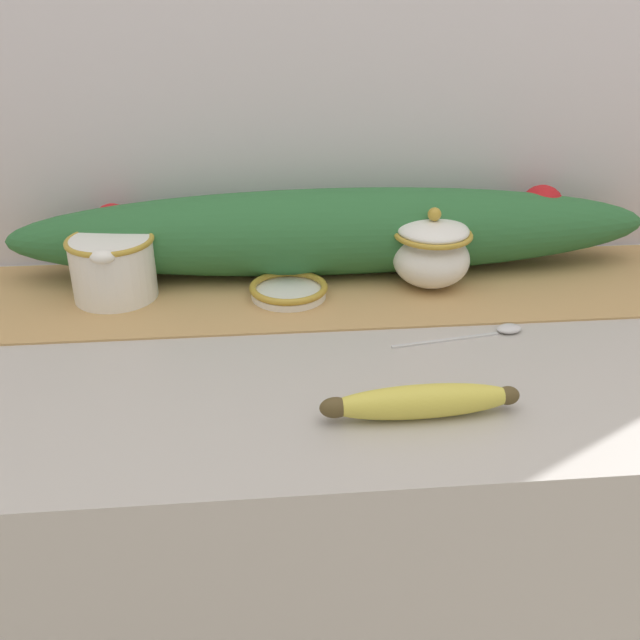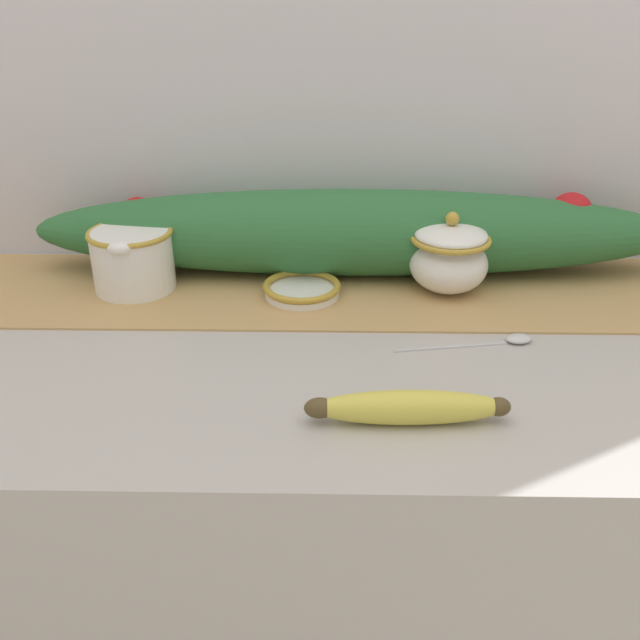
% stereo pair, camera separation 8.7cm
% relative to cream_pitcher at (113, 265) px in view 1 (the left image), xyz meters
% --- Properties ---
extents(countertop, '(1.55, 0.60, 0.87)m').
position_rel_cream_pitcher_xyz_m(countertop, '(0.33, -0.16, -0.49)').
color(countertop, '#B7B2AD').
rests_on(countertop, ground_plane).
extents(back_wall, '(2.35, 0.04, 2.40)m').
position_rel_cream_pitcher_xyz_m(back_wall, '(0.33, 0.16, 0.27)').
color(back_wall, silver).
rests_on(back_wall, ground_plane).
extents(table_runner, '(1.42, 0.27, 0.00)m').
position_rel_cream_pitcher_xyz_m(table_runner, '(0.33, -0.00, -0.05)').
color(table_runner, tan).
rests_on(table_runner, countertop).
extents(cream_pitcher, '(0.12, 0.14, 0.09)m').
position_rel_cream_pitcher_xyz_m(cream_pitcher, '(0.00, 0.00, 0.00)').
color(cream_pitcher, white).
rests_on(cream_pitcher, countertop).
extents(sugar_bowl, '(0.12, 0.12, 0.12)m').
position_rel_cream_pitcher_xyz_m(sugar_bowl, '(0.47, -0.00, 0.00)').
color(sugar_bowl, white).
rests_on(sugar_bowl, countertop).
extents(small_dish, '(0.11, 0.11, 0.02)m').
position_rel_cream_pitcher_xyz_m(small_dish, '(0.25, -0.02, -0.04)').
color(small_dish, white).
rests_on(small_dish, countertop).
extents(banana, '(0.22, 0.04, 0.04)m').
position_rel_cream_pitcher_xyz_m(banana, '(0.38, -0.34, -0.03)').
color(banana, '#DBCC4C').
rests_on(banana, countertop).
extents(spoon, '(0.18, 0.04, 0.01)m').
position_rel_cream_pitcher_xyz_m(spoon, '(0.52, -0.16, -0.05)').
color(spoon, silver).
rests_on(spoon, countertop).
extents(poinsettia_garland, '(0.99, 0.15, 0.13)m').
position_rel_cream_pitcher_xyz_m(poinsettia_garland, '(0.33, 0.07, 0.02)').
color(poinsettia_garland, '#2D6B38').
rests_on(poinsettia_garland, countertop).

